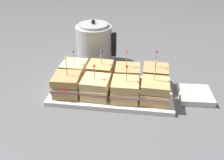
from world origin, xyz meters
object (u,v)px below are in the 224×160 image
(sandwich_back_far_left, at_px, (74,71))
(kettle_steel, at_px, (94,45))
(sandwich_front_center_left, at_px, (96,87))
(sandwich_front_far_right, at_px, (155,91))
(sandwich_back_center_right, at_px, (127,75))
(serving_platter, at_px, (112,91))
(sandwich_front_far_left, at_px, (67,85))
(sandwich_back_far_right, at_px, (155,76))
(sandwich_back_center_left, at_px, (100,73))
(sandwich_front_center_right, at_px, (125,90))
(napkin_stack, at_px, (195,95))

(sandwich_back_far_left, height_order, kettle_steel, kettle_steel)
(sandwich_front_center_left, distance_m, sandwich_front_far_right, 0.22)
(sandwich_front_center_left, bearing_deg, sandwich_back_center_right, 44.35)
(serving_platter, relative_size, sandwich_back_center_right, 3.30)
(serving_platter, xyz_separation_m, sandwich_front_far_right, (0.17, -0.06, 0.05))
(serving_platter, height_order, sandwich_back_center_right, sandwich_back_center_right)
(sandwich_front_far_left, height_order, kettle_steel, kettle_steel)
(sandwich_front_far_left, xyz_separation_m, sandwich_back_center_right, (0.23, 0.11, -0.00))
(sandwich_front_far_right, height_order, sandwich_back_far_right, sandwich_front_far_right)
(sandwich_back_center_left, xyz_separation_m, sandwich_back_far_right, (0.23, 0.00, -0.00))
(sandwich_front_far_left, distance_m, sandwich_front_center_left, 0.11)
(sandwich_back_center_right, bearing_deg, sandwich_front_center_left, -135.65)
(sandwich_front_far_right, bearing_deg, serving_platter, 161.67)
(sandwich_front_center_right, bearing_deg, sandwich_front_center_left, 179.01)
(sandwich_back_far_right, bearing_deg, kettle_steel, 145.81)
(sandwich_back_center_left, bearing_deg, sandwich_back_far_left, -178.94)
(sandwich_back_center_left, bearing_deg, sandwich_back_far_right, 0.70)
(sandwich_back_far_right, distance_m, kettle_steel, 0.36)
(sandwich_back_center_left, relative_size, sandwich_back_far_right, 0.92)
(serving_platter, relative_size, sandwich_back_far_left, 3.36)
(sandwich_front_far_left, relative_size, sandwich_front_center_left, 1.17)
(serving_platter, bearing_deg, sandwich_back_far_right, 18.86)
(sandwich_front_center_left, bearing_deg, sandwich_back_far_left, 136.09)
(sandwich_front_center_right, bearing_deg, sandwich_back_far_right, 45.66)
(sandwich_front_far_left, relative_size, sandwich_front_far_right, 0.99)
(sandwich_front_center_right, distance_m, sandwich_back_far_right, 0.16)
(sandwich_front_far_left, height_order, sandwich_front_center_left, sandwich_front_far_left)
(sandwich_front_far_right, xyz_separation_m, sandwich_back_center_left, (-0.23, 0.11, 0.00))
(napkin_stack, bearing_deg, sandwich_back_center_left, 173.33)
(serving_platter, relative_size, sandwich_back_center_left, 3.38)
(sandwich_front_center_left, height_order, kettle_steel, kettle_steel)
(sandwich_back_far_left, relative_size, kettle_steel, 0.64)
(serving_platter, xyz_separation_m, sandwich_back_far_left, (-0.17, 0.05, 0.05))
(sandwich_back_far_left, bearing_deg, sandwich_front_far_right, -17.98)
(sandwich_front_center_left, distance_m, sandwich_back_far_left, 0.16)
(serving_platter, relative_size, sandwich_back_far_right, 3.10)
(sandwich_front_far_left, distance_m, sandwich_front_far_right, 0.34)
(sandwich_back_far_left, distance_m, sandwich_back_center_right, 0.23)
(sandwich_back_center_left, xyz_separation_m, sandwich_back_center_right, (0.12, -0.00, -0.00))
(sandwich_front_far_right, bearing_deg, sandwich_back_center_left, 153.66)
(napkin_stack, bearing_deg, sandwich_back_far_left, 175.05)
(sandwich_back_center_right, bearing_deg, sandwich_front_center_right, -89.95)
(serving_platter, bearing_deg, napkin_stack, 1.81)
(sandwich_front_far_left, bearing_deg, sandwich_back_center_left, 45.61)
(serving_platter, distance_m, sandwich_front_center_left, 0.09)
(sandwich_front_center_right, height_order, sandwich_back_center_left, same)
(sandwich_back_center_left, bearing_deg, napkin_stack, -6.67)
(sandwich_front_center_left, distance_m, sandwich_back_far_right, 0.26)
(sandwich_front_center_left, height_order, sandwich_back_center_left, sandwich_back_center_left)
(sandwich_front_center_left, height_order, sandwich_front_far_right, sandwich_front_far_right)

